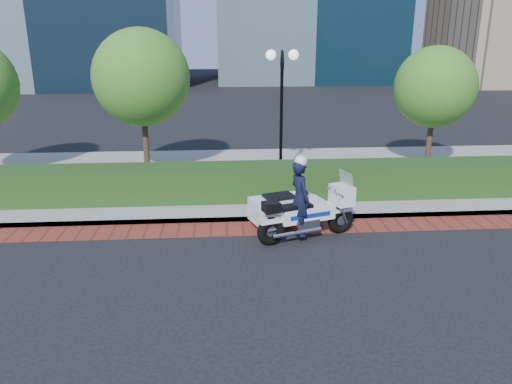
{
  "coord_description": "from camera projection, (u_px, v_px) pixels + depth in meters",
  "views": [
    {
      "loc": [
        -0.96,
        -10.51,
        4.87
      ],
      "look_at": [
        -0.08,
        1.49,
        1.0
      ],
      "focal_mm": 35.0,
      "sensor_mm": 36.0,
      "label": 1
    }
  ],
  "objects": [
    {
      "name": "sidewalk",
      "position": [
        249.0,
        178.0,
        17.21
      ],
      "size": [
        60.0,
        8.0,
        0.15
      ],
      "primitive_type": "cube",
      "color": "gray",
      "rests_on": "ground"
    },
    {
      "name": "brick_strip",
      "position": [
        259.0,
        228.0,
        12.96
      ],
      "size": [
        60.0,
        1.0,
        0.01
      ],
      "primitive_type": "cube",
      "color": "maroon",
      "rests_on": "ground"
    },
    {
      "name": "hedge_main",
      "position": [
        253.0,
        181.0,
        14.75
      ],
      "size": [
        18.0,
        1.2,
        1.0
      ],
      "primitive_type": "cube",
      "color": "black",
      "rests_on": "sidewalk"
    },
    {
      "name": "tree_c",
      "position": [
        435.0,
        87.0,
        17.22
      ],
      "size": [
        2.8,
        2.8,
        4.3
      ],
      "color": "#332319",
      "rests_on": "sidewalk"
    },
    {
      "name": "lamppost",
      "position": [
        282.0,
        96.0,
        15.63
      ],
      "size": [
        1.02,
        0.7,
        4.21
      ],
      "color": "black",
      "rests_on": "sidewalk"
    },
    {
      "name": "ground",
      "position": [
        264.0,
        253.0,
        11.54
      ],
      "size": [
        120.0,
        120.0,
        0.0
      ],
      "primitive_type": "plane",
      "color": "black",
      "rests_on": "ground"
    },
    {
      "name": "tree_b",
      "position": [
        141.0,
        78.0,
        16.41
      ],
      "size": [
        3.2,
        3.2,
        4.89
      ],
      "color": "#332319",
      "rests_on": "sidewalk"
    },
    {
      "name": "police_motorcycle",
      "position": [
        296.0,
        207.0,
        12.38
      ],
      "size": [
        2.69,
        1.95,
        2.14
      ],
      "rotation": [
        0.0,
        0.0,
        0.33
      ],
      "color": "black",
      "rests_on": "ground"
    }
  ]
}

